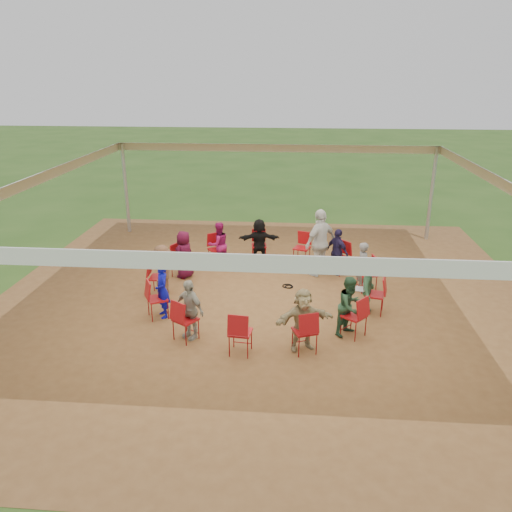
# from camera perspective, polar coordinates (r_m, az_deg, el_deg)

# --- Properties ---
(ground) EXTENTS (80.00, 80.00, 0.00)m
(ground) POSITION_cam_1_polar(r_m,az_deg,el_deg) (12.18, 0.97, -4.79)
(ground) COLOR #2B4C18
(ground) RESTS_ON ground
(dirt_patch) EXTENTS (13.00, 13.00, 0.00)m
(dirt_patch) POSITION_cam_1_polar(r_m,az_deg,el_deg) (12.17, 0.97, -4.76)
(dirt_patch) COLOR brown
(dirt_patch) RESTS_ON ground
(tent) EXTENTS (10.33, 10.33, 3.00)m
(tent) POSITION_cam_1_polar(r_m,az_deg,el_deg) (11.38, 1.04, 6.10)
(tent) COLOR #B2B2B7
(tent) RESTS_ON ground
(chair_0) EXTENTS (0.53, 0.51, 0.90)m
(chair_0) POSITION_cam_1_polar(r_m,az_deg,el_deg) (11.56, 13.41, -4.33)
(chair_0) COLOR #A10E12
(chair_0) RESTS_ON ground
(chair_1) EXTENTS (0.53, 0.52, 0.90)m
(chair_1) POSITION_cam_1_polar(r_m,az_deg,el_deg) (12.69, 12.60, -2.01)
(chair_1) COLOR #A10E12
(chair_1) RESTS_ON ground
(chair_2) EXTENTS (0.61, 0.61, 0.90)m
(chair_2) POSITION_cam_1_polar(r_m,az_deg,el_deg) (13.64, 9.59, -0.22)
(chair_2) COLOR #A10E12
(chair_2) RESTS_ON ground
(chair_3) EXTENTS (0.55, 0.56, 0.90)m
(chair_3) POSITION_cam_1_polar(r_m,az_deg,el_deg) (14.25, 5.26, 0.88)
(chair_3) COLOR #A10E12
(chair_3) RESTS_ON ground
(chair_4) EXTENTS (0.47, 0.49, 0.90)m
(chair_4) POSITION_cam_1_polar(r_m,az_deg,el_deg) (14.42, 0.35, 1.20)
(chair_4) COLOR #A10E12
(chair_4) RESTS_ON ground
(chair_5) EXTENTS (0.60, 0.60, 0.90)m
(chair_5) POSITION_cam_1_polar(r_m,az_deg,el_deg) (14.13, -4.49, 0.73)
(chair_5) COLOR #A10E12
(chair_5) RESTS_ON ground
(chair_6) EXTENTS (0.58, 0.57, 0.90)m
(chair_6) POSITION_cam_1_polar(r_m,az_deg,el_deg) (13.42, -8.56, -0.51)
(chair_6) COLOR #A10E12
(chair_6) RESTS_ON ground
(chair_7) EXTENTS (0.44, 0.42, 0.90)m
(chair_7) POSITION_cam_1_polar(r_m,az_deg,el_deg) (12.40, -11.09, -2.44)
(chair_7) COLOR #A10E12
(chair_7) RESTS_ON ground
(chair_8) EXTENTS (0.59, 0.58, 0.90)m
(chair_8) POSITION_cam_1_polar(r_m,az_deg,el_deg) (11.26, -11.19, -4.84)
(chair_8) COLOR #A10E12
(chair_8) RESTS_ON ground
(chair_9) EXTENTS (0.59, 0.60, 0.90)m
(chair_9) POSITION_cam_1_polar(r_m,az_deg,el_deg) (10.26, -8.05, -7.23)
(chair_9) COLOR #A10E12
(chair_9) RESTS_ON ground
(chair_10) EXTENTS (0.47, 0.48, 0.90)m
(chair_10) POSITION_cam_1_polar(r_m,az_deg,el_deg) (9.70, -1.79, -8.74)
(chair_10) COLOR #A10E12
(chair_10) RESTS_ON ground
(chair_11) EXTENTS (0.55, 0.56, 0.90)m
(chair_11) POSITION_cam_1_polar(r_m,az_deg,el_deg) (9.79, 5.58, -8.54)
(chair_11) COLOR #A10E12
(chair_11) RESTS_ON ground
(chair_12) EXTENTS (0.61, 0.61, 0.90)m
(chair_12) POSITION_cam_1_polar(r_m,az_deg,el_deg) (10.50, 11.15, -6.77)
(chair_12) COLOR #A10E12
(chair_12) RESTS_ON ground
(person_seated_0) EXTENTS (0.59, 0.90, 1.27)m
(person_seated_0) POSITION_cam_1_polar(r_m,az_deg,el_deg) (11.50, 12.89, -3.39)
(person_seated_0) COLOR #25482D
(person_seated_0) RESTS_ON ground
(person_seated_1) EXTENTS (0.41, 0.53, 1.27)m
(person_seated_1) POSITION_cam_1_polar(r_m,az_deg,el_deg) (12.58, 12.16, -1.24)
(person_seated_1) COLOR slate
(person_seated_1) RESTS_ON ground
(person_seated_2) EXTENTS (0.78, 0.81, 1.27)m
(person_seated_2) POSITION_cam_1_polar(r_m,az_deg,el_deg) (13.49, 9.29, 0.44)
(person_seated_2) COLOR #221B42
(person_seated_2) RESTS_ON ground
(person_seated_3) EXTENTS (1.23, 0.59, 1.27)m
(person_seated_3) POSITION_cam_1_polar(r_m,az_deg,el_deg) (14.24, 0.37, 1.78)
(person_seated_3) COLOR black
(person_seated_3) RESTS_ON ground
(person_seated_4) EXTENTS (0.71, 0.65, 1.27)m
(person_seated_4) POSITION_cam_1_polar(r_m,az_deg,el_deg) (13.96, -4.29, 1.34)
(person_seated_4) COLOR #8E1250
(person_seated_4) RESTS_ON ground
(person_seated_5) EXTENTS (0.59, 0.71, 1.27)m
(person_seated_5) POSITION_cam_1_polar(r_m,az_deg,el_deg) (13.28, -8.21, 0.17)
(person_seated_5) COLOR #440A21
(person_seated_5) RESTS_ON ground
(person_seated_6) EXTENTS (0.41, 0.83, 1.27)m
(person_seated_6) POSITION_cam_1_polar(r_m,az_deg,el_deg) (12.30, -10.62, -1.63)
(person_seated_6) COLOR brown
(person_seated_6) RESTS_ON ground
(person_seated_7) EXTENTS (0.49, 0.55, 1.27)m
(person_seated_7) POSITION_cam_1_polar(r_m,az_deg,el_deg) (11.21, -10.66, -3.85)
(person_seated_7) COLOR #0B0DA6
(person_seated_7) RESTS_ON ground
(person_seated_8) EXTENTS (0.83, 0.74, 1.27)m
(person_seated_8) POSITION_cam_1_polar(r_m,az_deg,el_deg) (10.25, -7.62, -6.04)
(person_seated_8) COLOR #9F9C8B
(person_seated_8) RESTS_ON ground
(person_seated_9) EXTENTS (1.26, 0.84, 1.27)m
(person_seated_9) POSITION_cam_1_polar(r_m,az_deg,el_deg) (9.80, 5.36, -7.23)
(person_seated_9) COLOR tan
(person_seated_9) RESTS_ON ground
(person_seated_10) EXTENTS (0.68, 0.70, 1.27)m
(person_seated_10) POSITION_cam_1_polar(r_m,az_deg,el_deg) (10.47, 10.68, -5.63)
(person_seated_10) COLOR #25482D
(person_seated_10) RESTS_ON ground
(standing_person) EXTENTS (1.14, 1.14, 1.82)m
(standing_person) POSITION_cam_1_polar(r_m,az_deg,el_deg) (13.31, 7.36, 1.51)
(standing_person) COLOR silver
(standing_person) RESTS_ON ground
(cable_coil) EXTENTS (0.31, 0.31, 0.03)m
(cable_coil) POSITION_cam_1_polar(r_m,az_deg,el_deg) (12.79, 3.68, -3.47)
(cable_coil) COLOR black
(cable_coil) RESTS_ON ground
(laptop) EXTENTS (0.29, 0.34, 0.20)m
(laptop) POSITION_cam_1_polar(r_m,az_deg,el_deg) (11.52, 12.05, -3.49)
(laptop) COLOR #B7B7BC
(laptop) RESTS_ON ground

